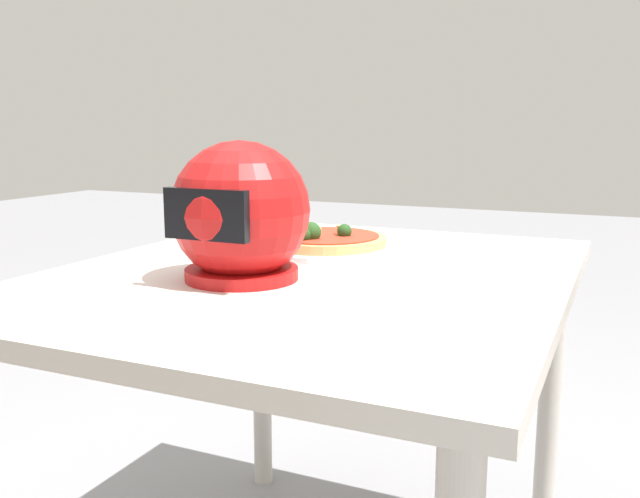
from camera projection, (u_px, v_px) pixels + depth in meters
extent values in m
cube|color=beige|center=(315.00, 277.00, 1.24)|extent=(0.87, 1.06, 0.03)
cylinder|color=beige|center=(549.00, 408.00, 1.57)|extent=(0.05, 0.05, 0.70)
cylinder|color=beige|center=(262.00, 362.00, 1.88)|extent=(0.05, 0.05, 0.70)
cylinder|color=white|center=(325.00, 248.00, 1.42)|extent=(0.31, 0.31, 0.01)
cylinder|color=tan|center=(325.00, 240.00, 1.42)|extent=(0.26, 0.26, 0.02)
cylinder|color=red|center=(325.00, 235.00, 1.42)|extent=(0.22, 0.22, 0.00)
sphere|color=#234C1E|center=(303.00, 234.00, 1.36)|extent=(0.03, 0.03, 0.03)
sphere|color=#234C1E|center=(344.00, 231.00, 1.40)|extent=(0.03, 0.03, 0.03)
sphere|color=#234C1E|center=(311.00, 232.00, 1.37)|extent=(0.04, 0.04, 0.04)
cylinder|color=#E0D172|center=(298.00, 229.00, 1.44)|extent=(0.02, 0.02, 0.02)
cylinder|color=#E0D172|center=(341.00, 230.00, 1.42)|extent=(0.02, 0.02, 0.02)
cylinder|color=#E0D172|center=(317.00, 231.00, 1.43)|extent=(0.03, 0.03, 0.01)
sphere|color=#B21414|center=(241.00, 211.00, 1.14)|extent=(0.23, 0.23, 0.23)
cylinder|color=#B21414|center=(242.00, 273.00, 1.16)|extent=(0.19, 0.19, 0.02)
cube|color=black|center=(206.00, 215.00, 1.05)|extent=(0.14, 0.02, 0.08)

